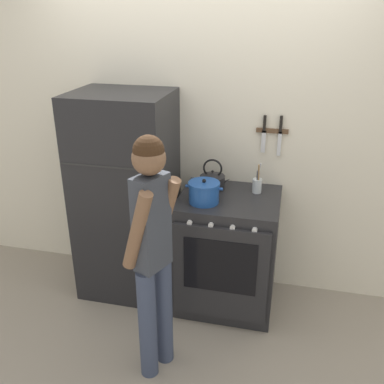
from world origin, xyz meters
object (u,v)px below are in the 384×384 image
(refrigerator, at_px, (127,197))
(person, at_px, (153,248))
(dutch_oven_pot, at_px, (204,192))
(utensil_jar, at_px, (257,184))
(tea_kettle, at_px, (213,180))
(stove_range, at_px, (227,251))

(refrigerator, relative_size, person, 1.04)
(dutch_oven_pot, distance_m, utensil_jar, 0.44)
(tea_kettle, height_order, utensil_jar, tea_kettle)
(dutch_oven_pot, bearing_deg, person, -103.85)
(person, bearing_deg, refrigerator, 53.38)
(utensil_jar, distance_m, person, 1.08)
(refrigerator, bearing_deg, utensil_jar, 6.51)
(tea_kettle, relative_size, person, 0.15)
(person, bearing_deg, dutch_oven_pot, 8.67)
(dutch_oven_pot, height_order, utensil_jar, utensil_jar)
(dutch_oven_pot, bearing_deg, utensil_jar, 36.80)
(dutch_oven_pot, relative_size, person, 0.17)
(refrigerator, bearing_deg, dutch_oven_pot, -12.75)
(refrigerator, xyz_separation_m, person, (0.49, -0.82, 0.08))
(dutch_oven_pot, bearing_deg, refrigerator, 167.25)
(dutch_oven_pot, height_order, person, person)
(stove_range, distance_m, tea_kettle, 0.57)
(dutch_oven_pot, distance_m, person, 0.70)
(tea_kettle, distance_m, utensil_jar, 0.34)
(stove_range, distance_m, utensil_jar, 0.57)
(dutch_oven_pot, xyz_separation_m, person, (-0.17, -0.67, -0.09))
(tea_kettle, height_order, person, person)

